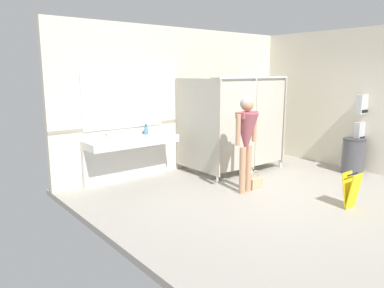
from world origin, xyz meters
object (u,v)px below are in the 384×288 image
object	(u,v)px
trash_bin	(353,156)
soap_dispenser	(146,130)
paper_cup	(138,136)
paper_towel_dispenser_lower	(360,131)
wet_floor_sign	(351,190)
person_standing	(246,133)
handbag	(255,183)
paper_towel_dispenser_upper	(363,104)

from	to	relation	value
trash_bin	soap_dispenser	world-z (taller)	soap_dispenser
paper_cup	trash_bin	bearing A→B (deg)	-29.39
paper_towel_dispenser_lower	wet_floor_sign	xyz separation A→B (m)	(-2.16, -1.01, -0.56)
person_standing	handbag	bearing A→B (deg)	4.85
person_standing	wet_floor_sign	size ratio (longest dim) A/B	3.00
trash_bin	wet_floor_sign	size ratio (longest dim) A/B	1.31
paper_towel_dispenser_lower	person_standing	world-z (taller)	person_standing
paper_towel_dispenser_upper	soap_dispenser	world-z (taller)	paper_towel_dispenser_upper
paper_towel_dispenser_upper	person_standing	distance (m)	2.95
handbag	paper_towel_dispenser_upper	bearing A→B (deg)	-12.21
trash_bin	paper_towel_dispenser_upper	bearing A→B (deg)	-0.13
paper_towel_dispenser_upper	person_standing	xyz separation A→B (m)	(-2.88, 0.54, -0.37)
paper_towel_dispenser_upper	paper_towel_dispenser_lower	xyz separation A→B (m)	(0.00, 0.01, -0.56)
handbag	soap_dispenser	world-z (taller)	soap_dispenser
person_standing	paper_cup	xyz separation A→B (m)	(-1.16, 1.61, -0.14)
paper_towel_dispenser_upper	handbag	distance (m)	2.95
paper_towel_dispenser_lower	soap_dispenser	bearing A→B (deg)	147.07
soap_dispenser	paper_cup	distance (m)	0.43
handbag	paper_cup	world-z (taller)	paper_cup
handbag	paper_towel_dispenser_lower	bearing A→B (deg)	-11.94
paper_towel_dispenser_lower	person_standing	xyz separation A→B (m)	(-2.88, 0.52, 0.20)
handbag	paper_cup	bearing A→B (deg)	132.46
handbag	person_standing	bearing A→B (deg)	-175.15
paper_towel_dispenser_lower	trash_bin	xyz separation A→B (m)	(-0.23, -0.01, -0.48)
trash_bin	wet_floor_sign	bearing A→B (deg)	-152.64
person_standing	wet_floor_sign	distance (m)	1.85
wet_floor_sign	handbag	bearing A→B (deg)	105.30
trash_bin	soap_dispenser	distance (m)	4.26
person_standing	soap_dispenser	world-z (taller)	person_standing
soap_dispenser	handbag	bearing A→B (deg)	-59.00
paper_towel_dispenser_upper	soap_dispenser	bearing A→B (deg)	146.93
trash_bin	person_standing	world-z (taller)	person_standing
paper_towel_dispenser_lower	handbag	size ratio (longest dim) A/B	1.13
handbag	wet_floor_sign	distance (m)	1.63
paper_towel_dispenser_lower	wet_floor_sign	world-z (taller)	paper_towel_dispenser_lower
paper_towel_dispenser_lower	person_standing	bearing A→B (deg)	169.69
person_standing	trash_bin	bearing A→B (deg)	-11.46
paper_towel_dispenser_upper	handbag	size ratio (longest dim) A/B	1.17
handbag	soap_dispenser	distance (m)	2.32
soap_dispenser	paper_towel_dispenser_lower	bearing A→B (deg)	-32.93
paper_towel_dispenser_lower	soap_dispenser	size ratio (longest dim) A/B	1.96
paper_towel_dispenser_upper	paper_towel_dispenser_lower	bearing A→B (deg)	90.00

